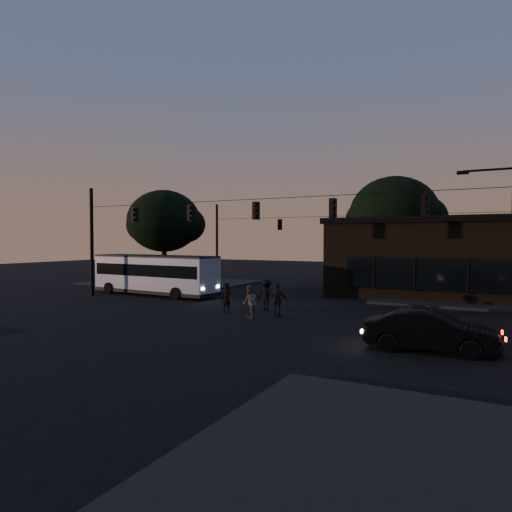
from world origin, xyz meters
The scene contains 14 objects.
ground centered at (0.00, 0.00, 0.00)m, with size 120.00×120.00×0.00m, color black.
sidewalk_far_right centered at (12.00, 14.00, 0.07)m, with size 14.00×10.00×0.15m, color black.
sidewalk_far_left centered at (-14.00, 14.00, 0.07)m, with size 14.00×10.00×0.15m, color black.
building centered at (9.00, 15.97, 2.71)m, with size 15.40×10.41×5.40m.
tree_behind centered at (4.00, 22.00, 6.19)m, with size 7.60×7.60×9.43m.
tree_left centered at (-14.00, 13.00, 5.57)m, with size 6.40×6.40×8.30m.
signal_rig_near centered at (0.00, 4.00, 4.45)m, with size 26.24×0.30×7.50m.
signal_rig_far centered at (0.00, 20.00, 4.20)m, with size 26.24×0.30×7.50m.
bus centered at (-9.40, 6.36, 1.58)m, with size 10.17×2.99×2.82m.
car centered at (10.03, -1.85, 0.73)m, with size 1.54×4.42×1.46m, color black.
pedestrian_a centered at (-0.76, 2.05, 0.80)m, with size 0.59×0.38×1.61m, color black.
pedestrian_b centered at (1.32, 0.86, 0.85)m, with size 0.83×0.65×1.71m, color #4A4744.
pedestrian_c centered at (2.27, 2.04, 0.86)m, with size 1.00×0.42×1.71m, color black.
pedestrian_d centered at (0.74, 3.86, 0.85)m, with size 1.10×0.63×1.71m, color black.
Camera 1 is at (12.09, -18.67, 3.90)m, focal length 32.00 mm.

